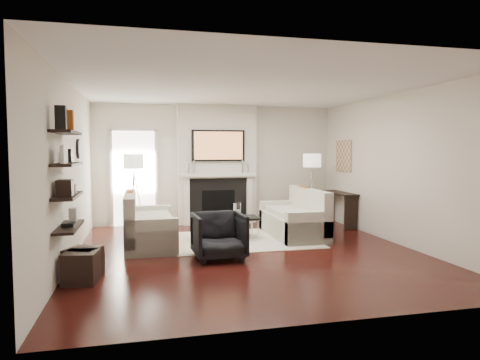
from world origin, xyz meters
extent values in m
plane|color=#340E0B|center=(0.00, 0.00, 0.00)|extent=(6.00, 6.00, 0.00)
plane|color=white|center=(0.00, 0.00, 2.70)|extent=(6.00, 6.00, 0.00)
plane|color=silver|center=(0.00, 3.00, 1.35)|extent=(5.50, 0.00, 5.50)
plane|color=silver|center=(0.00, -3.00, 1.35)|extent=(5.50, 0.00, 5.50)
plane|color=silver|center=(-2.75, 0.00, 1.35)|extent=(0.00, 6.00, 6.00)
plane|color=silver|center=(2.75, 0.00, 1.35)|extent=(0.00, 6.00, 6.00)
cube|color=silver|center=(0.00, 2.88, 1.35)|extent=(1.80, 0.25, 2.70)
cube|color=black|center=(0.00, 2.74, 0.52)|extent=(1.30, 0.02, 1.04)
cube|color=black|center=(0.00, 2.73, 0.45)|extent=(0.75, 0.02, 0.65)
cube|color=white|center=(-0.72, 2.71, 0.55)|extent=(0.12, 0.08, 1.10)
cube|color=white|center=(0.72, 2.71, 0.55)|extent=(0.12, 0.08, 1.10)
cube|color=white|center=(0.00, 2.69, 1.12)|extent=(1.70, 0.18, 0.07)
cube|color=black|center=(0.00, 2.71, 1.78)|extent=(1.20, 0.06, 0.70)
cube|color=#BF723F|center=(0.00, 2.68, 1.78)|extent=(1.10, 0.00, 0.62)
cylinder|color=silver|center=(-0.55, 2.70, 1.30)|extent=(0.04, 0.04, 0.30)
cylinder|color=silver|center=(-0.68, 2.70, 1.27)|extent=(0.04, 0.04, 0.24)
cylinder|color=silver|center=(0.55, 2.70, 1.30)|extent=(0.04, 0.04, 0.30)
cylinder|color=silver|center=(0.68, 2.70, 1.27)|extent=(0.04, 0.04, 0.24)
cube|color=white|center=(-1.85, 2.98, 1.05)|extent=(0.90, 0.02, 2.10)
cube|color=white|center=(-2.33, 2.96, 1.05)|extent=(0.06, 0.06, 2.16)
cube|color=white|center=(-1.37, 2.96, 1.05)|extent=(0.06, 0.06, 2.16)
cube|color=white|center=(-1.85, 2.96, 2.13)|extent=(1.02, 0.06, 0.06)
cube|color=beige|center=(0.13, 0.91, 0.01)|extent=(2.60, 2.00, 0.01)
cube|color=beige|center=(-1.57, 0.87, 0.21)|extent=(0.85, 1.80, 0.42)
cube|color=beige|center=(-1.90, 0.87, 0.53)|extent=(0.18, 1.80, 0.80)
cube|color=beige|center=(-1.57, 0.06, 0.30)|extent=(0.85, 0.18, 0.60)
cube|color=beige|center=(-1.57, 1.68, 0.30)|extent=(0.85, 0.18, 0.60)
cube|color=beige|center=(-1.52, 0.87, 0.47)|extent=(0.63, 1.44, 0.10)
cube|color=#914011|center=(-1.90, 1.17, 0.73)|extent=(0.10, 0.42, 0.42)
cube|color=black|center=(-1.90, 0.57, 0.72)|extent=(0.10, 0.40, 0.40)
cube|color=beige|center=(1.16, 1.04, 0.21)|extent=(0.85, 1.80, 0.42)
cube|color=beige|center=(1.50, 1.04, 0.53)|extent=(0.18, 1.80, 0.80)
cube|color=beige|center=(1.16, 0.23, 0.30)|extent=(0.85, 0.18, 0.60)
cube|color=beige|center=(1.16, 1.85, 0.30)|extent=(0.85, 0.18, 0.60)
cube|color=beige|center=(1.11, 1.04, 0.47)|extent=(0.63, 1.44, 0.10)
cube|color=#914011|center=(1.50, 1.34, 0.73)|extent=(0.10, 0.42, 0.42)
cube|color=black|center=(1.50, 0.74, 0.72)|extent=(0.10, 0.40, 0.40)
cube|color=black|center=(-0.10, 1.04, 0.40)|extent=(1.10, 0.55, 0.04)
cylinder|color=silver|center=(-0.60, 0.82, 0.19)|extent=(0.02, 0.02, 0.38)
cylinder|color=silver|center=(0.40, 0.82, 0.19)|extent=(0.02, 0.02, 0.38)
cylinder|color=silver|center=(-0.60, 1.26, 0.19)|extent=(0.02, 0.02, 0.38)
cylinder|color=silver|center=(0.40, 1.26, 0.19)|extent=(0.02, 0.02, 0.38)
cylinder|color=white|center=(0.05, 1.04, 0.56)|extent=(0.14, 0.14, 0.25)
cylinder|color=white|center=(0.05, 1.04, 0.50)|extent=(0.09, 0.09, 0.13)
cylinder|color=#AA391C|center=(-0.35, 1.04, 0.45)|extent=(0.29, 0.29, 0.05)
imported|color=black|center=(-0.55, -0.33, 0.39)|extent=(0.80, 0.75, 0.79)
cylinder|color=silver|center=(-1.85, 2.30, 0.60)|extent=(0.02, 0.02, 1.20)
cylinder|color=white|center=(-1.85, 2.30, 1.45)|extent=(0.40, 0.40, 0.30)
cylinder|color=silver|center=(-1.74, 2.30, 0.60)|extent=(0.25, 0.02, 1.23)
cylinder|color=silver|center=(-1.91, 2.40, 0.60)|extent=(0.14, 0.22, 1.23)
cylinder|color=silver|center=(-1.91, 2.20, 0.60)|extent=(0.14, 0.22, 1.23)
cylinder|color=silver|center=(2.05, 2.23, 0.60)|extent=(0.02, 0.02, 1.20)
cylinder|color=white|center=(2.05, 2.23, 1.45)|extent=(0.40, 0.40, 0.30)
cylinder|color=silver|center=(2.16, 2.23, 0.60)|extent=(0.25, 0.02, 1.23)
cylinder|color=silver|center=(2.00, 2.32, 0.60)|extent=(0.14, 0.22, 1.23)
cylinder|color=silver|center=(1.99, 2.13, 0.60)|extent=(0.14, 0.22, 1.23)
cube|color=black|center=(2.57, 1.91, 0.73)|extent=(0.35, 1.20, 0.04)
cube|color=black|center=(2.57, 1.36, 0.35)|extent=(0.30, 0.04, 0.71)
cube|color=black|center=(2.57, 2.46, 0.35)|extent=(0.30, 0.04, 0.71)
cube|color=tan|center=(2.73, 2.05, 1.55)|extent=(0.03, 0.70, 0.70)
cube|color=black|center=(-2.62, -1.00, 0.70)|extent=(0.25, 1.00, 0.03)
cube|color=black|center=(-2.62, -1.00, 1.10)|extent=(0.25, 1.00, 0.04)
cube|color=black|center=(-2.62, -1.00, 1.50)|extent=(0.25, 1.00, 0.04)
cube|color=black|center=(-2.62, -1.00, 1.90)|extent=(0.25, 1.00, 0.04)
cube|color=black|center=(-2.62, -1.37, 2.06)|extent=(0.12, 0.10, 0.28)
cube|color=#914011|center=(-2.62, -0.81, 2.06)|extent=(0.12, 0.10, 0.28)
cube|color=white|center=(-2.62, -1.22, 1.63)|extent=(0.04, 0.30, 0.22)
cube|color=black|center=(-2.62, -0.69, 1.61)|extent=(0.04, 0.22, 0.18)
cube|color=black|center=(-2.62, -1.22, 1.22)|extent=(0.18, 0.25, 0.20)
cube|color=black|center=(-2.62, -0.86, 1.18)|extent=(0.15, 0.12, 0.12)
cube|color=black|center=(-2.62, -1.05, 0.74)|extent=(0.14, 0.20, 0.05)
cube|color=white|center=(-2.62, -0.65, 0.81)|extent=(0.10, 0.10, 0.18)
cylinder|color=black|center=(-2.73, 0.90, 1.70)|extent=(0.04, 0.34, 0.34)
cylinder|color=white|center=(-2.71, 0.90, 1.70)|extent=(0.01, 0.29, 0.29)
cube|color=black|center=(-2.47, -0.92, 0.20)|extent=(0.52, 0.52, 0.40)
cube|color=black|center=(-2.47, -1.13, 0.20)|extent=(0.46, 0.46, 0.40)
camera|label=1|loc=(-1.73, -6.75, 1.68)|focal=32.00mm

